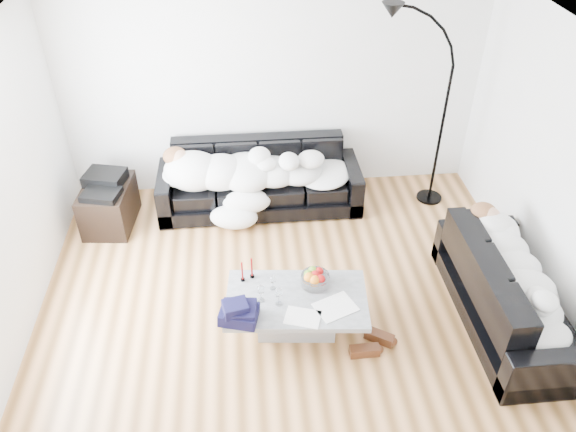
{
  "coord_description": "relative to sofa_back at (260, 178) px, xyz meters",
  "views": [
    {
      "loc": [
        -0.4,
        -3.95,
        4.11
      ],
      "look_at": [
        0.0,
        0.3,
        0.9
      ],
      "focal_mm": 35.0,
      "sensor_mm": 36.0,
      "label": 1
    }
  ],
  "objects": [
    {
      "name": "ground",
      "position": [
        0.21,
        -1.75,
        -0.4
      ],
      "size": [
        5.0,
        5.0,
        0.0
      ],
      "primitive_type": "plane",
      "color": "brown",
      "rests_on": "ground"
    },
    {
      "name": "wall_back",
      "position": [
        0.21,
        0.5,
        0.9
      ],
      "size": [
        5.0,
        0.02,
        2.6
      ],
      "primitive_type": "cube",
      "color": "silver",
      "rests_on": "ground"
    },
    {
      "name": "wall_right",
      "position": [
        2.71,
        -1.75,
        0.9
      ],
      "size": [
        0.02,
        4.5,
        2.6
      ],
      "primitive_type": "cube",
      "color": "silver",
      "rests_on": "ground"
    },
    {
      "name": "ceiling",
      "position": [
        0.21,
        -1.75,
        2.2
      ],
      "size": [
        5.0,
        5.0,
        0.0
      ],
      "primitive_type": "plane",
      "color": "white",
      "rests_on": "ground"
    },
    {
      "name": "sofa_back",
      "position": [
        0.0,
        0.0,
        0.0
      ],
      "size": [
        2.43,
        0.84,
        0.79
      ],
      "primitive_type": "cube",
      "color": "black",
      "rests_on": "ground"
    },
    {
      "name": "sofa_right",
      "position": [
        2.25,
        -2.12,
        -0.01
      ],
      "size": [
        0.83,
        1.94,
        0.78
      ],
      "primitive_type": "cube",
      "rotation": [
        0.0,
        0.0,
        1.57
      ],
      "color": "black",
      "rests_on": "ground"
    },
    {
      "name": "sleeper_back",
      "position": [
        -0.0,
        -0.05,
        0.23
      ],
      "size": [
        2.06,
        0.71,
        0.41
      ],
      "primitive_type": null,
      "color": "white",
      "rests_on": "sofa_back"
    },
    {
      "name": "sleeper_right",
      "position": [
        2.25,
        -2.12,
        0.23
      ],
      "size": [
        0.7,
        1.66,
        0.41
      ],
      "primitive_type": null,
      "rotation": [
        0.0,
        0.0,
        1.57
      ],
      "color": "white",
      "rests_on": "sofa_right"
    },
    {
      "name": "teal_cushion",
      "position": [
        2.19,
        -1.52,
        0.32
      ],
      "size": [
        0.42,
        0.38,
        0.2
      ],
      "primitive_type": "ellipsoid",
      "rotation": [
        0.0,
        0.0,
        0.24
      ],
      "color": "#0D5460",
      "rests_on": "sofa_right"
    },
    {
      "name": "coffee_table",
      "position": [
        0.23,
        -2.03,
        -0.21
      ],
      "size": [
        1.37,
        0.88,
        0.38
      ],
      "primitive_type": "cube",
      "rotation": [
        0.0,
        0.0,
        -0.1
      ],
      "color": "#939699",
      "rests_on": "ground"
    },
    {
      "name": "fruit_bowl",
      "position": [
        0.43,
        -1.86,
        0.07
      ],
      "size": [
        0.32,
        0.32,
        0.17
      ],
      "primitive_type": "cylinder",
      "rotation": [
        0.0,
        0.0,
        0.2
      ],
      "color": "white",
      "rests_on": "coffee_table"
    },
    {
      "name": "wine_glass_a",
      "position": [
        0.02,
        -1.89,
        0.06
      ],
      "size": [
        0.07,
        0.07,
        0.15
      ],
      "primitive_type": "cylinder",
      "rotation": [
        0.0,
        0.0,
        -0.12
      ],
      "color": "white",
      "rests_on": "coffee_table"
    },
    {
      "name": "wine_glass_b",
      "position": [
        -0.1,
        -2.03,
        0.08
      ],
      "size": [
        0.08,
        0.08,
        0.18
      ],
      "primitive_type": "cylinder",
      "rotation": [
        0.0,
        0.0,
        -0.04
      ],
      "color": "white",
      "rests_on": "coffee_table"
    },
    {
      "name": "wine_glass_c",
      "position": [
        0.06,
        -2.09,
        0.08
      ],
      "size": [
        0.09,
        0.09,
        0.19
      ],
      "primitive_type": "cylinder",
      "rotation": [
        0.0,
        0.0,
        -0.18
      ],
      "color": "white",
      "rests_on": "coffee_table"
    },
    {
      "name": "candle_left",
      "position": [
        -0.26,
        -1.75,
        0.1
      ],
      "size": [
        0.05,
        0.05,
        0.22
      ],
      "primitive_type": "cylinder",
      "rotation": [
        0.0,
        0.0,
        -0.11
      ],
      "color": "maroon",
      "rests_on": "coffee_table"
    },
    {
      "name": "candle_right",
      "position": [
        -0.16,
        -1.71,
        0.1
      ],
      "size": [
        0.05,
        0.05,
        0.23
      ],
      "primitive_type": "cylinder",
      "rotation": [
        0.0,
        0.0,
        -0.22
      ],
      "color": "maroon",
      "rests_on": "coffee_table"
    },
    {
      "name": "newspaper_a",
      "position": [
        0.57,
        -2.18,
        -0.01
      ],
      "size": [
        0.44,
        0.39,
        0.01
      ],
      "primitive_type": "cube",
      "rotation": [
        0.0,
        0.0,
        0.41
      ],
      "color": "silver",
      "rests_on": "coffee_table"
    },
    {
      "name": "newspaper_b",
      "position": [
        0.26,
        -2.28,
        -0.01
      ],
      "size": [
        0.37,
        0.31,
        0.01
      ],
      "primitive_type": "cube",
      "rotation": [
        0.0,
        0.0,
        -0.31
      ],
      "color": "silver",
      "rests_on": "coffee_table"
    },
    {
      "name": "navy_jacket",
      "position": [
        -0.29,
        -2.28,
        0.15
      ],
      "size": [
        0.37,
        0.31,
        0.18
      ],
      "primitive_type": null,
      "rotation": [
        0.0,
        0.0,
        0.06
      ],
      "color": "black",
      "rests_on": "coffee_table"
    },
    {
      "name": "shoes",
      "position": [
        0.9,
        -2.36,
        -0.34
      ],
      "size": [
        0.52,
        0.41,
        0.11
      ],
      "primitive_type": null,
      "rotation": [
        0.0,
        0.0,
        -0.18
      ],
      "color": "#472311",
      "rests_on": "ground"
    },
    {
      "name": "av_cabinet",
      "position": [
        -1.78,
        -0.2,
        -0.14
      ],
      "size": [
        0.6,
        0.81,
        0.52
      ],
      "primitive_type": "cube",
      "rotation": [
        0.0,
        0.0,
        -0.1
      ],
      "color": "black",
      "rests_on": "ground"
    },
    {
      "name": "stereo",
      "position": [
        -1.78,
        -0.2,
        0.19
      ],
      "size": [
        0.51,
        0.44,
        0.13
      ],
      "primitive_type": "cube",
      "rotation": [
        0.0,
        0.0,
        -0.25
      ],
      "color": "black",
      "rests_on": "av_cabinet"
    },
    {
      "name": "floor_lamp",
      "position": [
        2.14,
        -0.05,
        0.68
      ],
      "size": [
        0.84,
        0.56,
        2.16
      ],
      "primitive_type": null,
      "rotation": [
        0.0,
        0.0,
        0.34
      ],
      "color": "black",
      "rests_on": "ground"
    }
  ]
}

